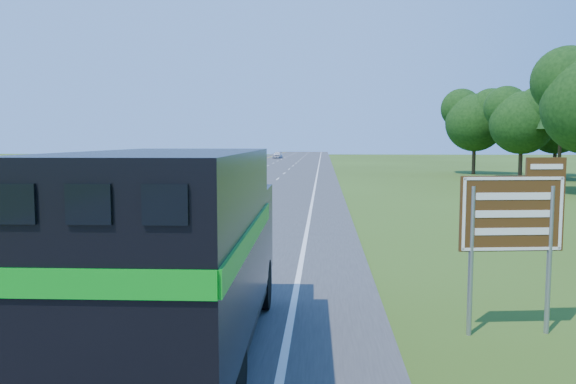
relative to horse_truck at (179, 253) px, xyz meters
name	(u,v)px	position (x,y,z in m)	size (l,w,h in m)	color
road	(250,184)	(-3.85, 38.34, -1.90)	(15.00, 260.00, 0.04)	#38383A
lane_markings	(250,184)	(-3.85, 38.34, -1.87)	(11.15, 260.00, 0.01)	yellow
horse_truck	(179,253)	(0.00, 0.00, 0.00)	(2.64, 7.97, 3.51)	black
white_suv	(203,176)	(-7.29, 35.41, -1.08)	(2.63, 5.71, 1.59)	silver
far_car	(278,155)	(-6.93, 104.44, -1.18)	(1.64, 4.09, 1.39)	silver
exit_sign	(514,221)	(5.89, 2.02, 0.29)	(1.99, 0.30, 3.39)	gray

